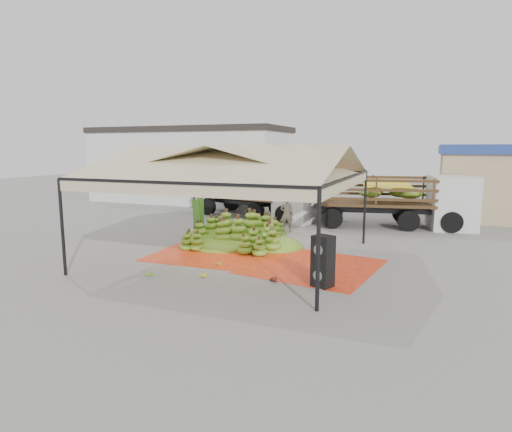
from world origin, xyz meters
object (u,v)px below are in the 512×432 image
at_px(banana_heap, 241,228).
at_px(speaker_stack, 323,261).
at_px(truck_left, 262,191).
at_px(truck_right, 400,196).
at_px(vendor, 287,214).

xyz_separation_m(banana_heap, speaker_stack, (4.45, -4.38, 0.12)).
bearing_deg(truck_left, truck_right, 11.87).
bearing_deg(banana_heap, truck_left, 103.61).
bearing_deg(speaker_stack, truck_right, 104.65).
bearing_deg(speaker_stack, truck_left, 141.01).
relative_size(banana_heap, vendor, 3.49).
distance_m(truck_left, truck_right, 7.44).
bearing_deg(banana_heap, truck_right, 47.24).
bearing_deg(truck_right, speaker_stack, -108.02).
relative_size(banana_heap, truck_right, 0.75).
distance_m(banana_heap, truck_left, 6.79).
height_order(vendor, truck_right, truck_right).
height_order(truck_left, truck_right, truck_right).
bearing_deg(vendor, truck_left, -64.52).
height_order(speaker_stack, truck_right, truck_right).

